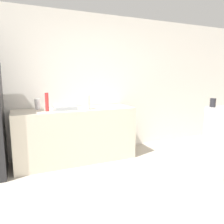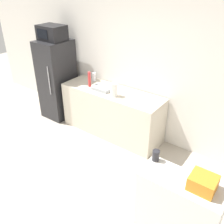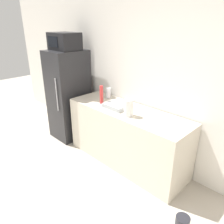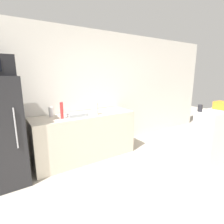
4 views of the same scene
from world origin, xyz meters
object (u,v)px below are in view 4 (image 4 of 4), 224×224
(refrigerator, at_px, (3,132))
(paper_towel_roll, at_px, (95,109))
(jar, at_px, (200,108))
(bottle_tall, at_px, (62,110))
(bottle_short, at_px, (51,112))
(basket, at_px, (222,105))

(refrigerator, bearing_deg, paper_towel_roll, -2.18)
(paper_towel_roll, bearing_deg, jar, -40.14)
(refrigerator, height_order, bottle_tall, refrigerator)
(bottle_short, bearing_deg, refrigerator, -160.88)
(basket, xyz_separation_m, jar, (-0.55, 0.10, -0.01))
(bottle_short, height_order, paper_towel_roll, paper_towel_roll)
(jar, xyz_separation_m, paper_towel_roll, (-1.48, 1.25, -0.06))
(refrigerator, distance_m, bottle_short, 0.86)
(bottle_tall, height_order, jar, bottle_tall)
(refrigerator, height_order, basket, refrigerator)
(bottle_tall, distance_m, jar, 2.48)
(refrigerator, distance_m, basket, 3.85)
(refrigerator, distance_m, bottle_tall, 0.95)
(refrigerator, height_order, bottle_short, refrigerator)
(refrigerator, relative_size, paper_towel_roll, 6.87)
(bottle_short, distance_m, paper_towel_roll, 0.82)
(refrigerator, height_order, paper_towel_roll, refrigerator)
(basket, bearing_deg, bottle_tall, 151.98)
(jar, height_order, paper_towel_roll, paper_towel_roll)
(bottle_tall, relative_size, basket, 1.18)
(bottle_short, height_order, jar, jar)
(basket, height_order, paper_towel_roll, basket)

